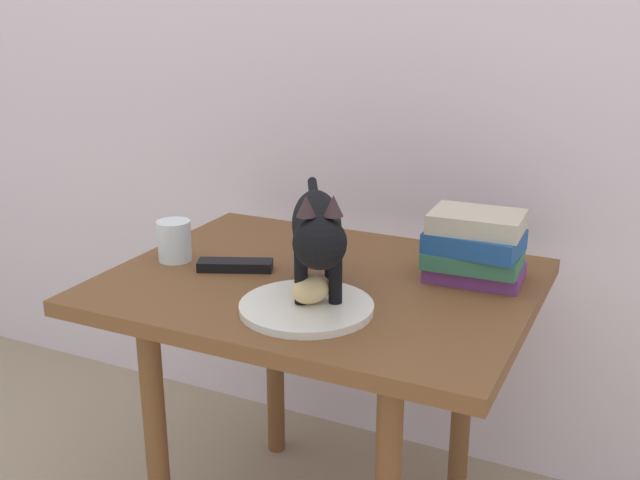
% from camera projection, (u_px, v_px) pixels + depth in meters
% --- Properties ---
extents(back_panel, '(4.00, 0.04, 2.20)m').
position_uv_depth(back_panel, '(404.00, 6.00, 1.70)').
color(back_panel, silver).
rests_on(back_panel, ground).
extents(side_table, '(0.82, 0.64, 0.60)m').
position_uv_depth(side_table, '(320.00, 316.00, 1.51)').
color(side_table, brown).
rests_on(side_table, ground).
extents(plate, '(0.24, 0.24, 0.01)m').
position_uv_depth(plate, '(306.00, 307.00, 1.34)').
color(plate, silver).
rests_on(plate, side_table).
extents(bread_roll, '(0.08, 0.09, 0.05)m').
position_uv_depth(bread_roll, '(311.00, 289.00, 1.33)').
color(bread_roll, '#E0BC7A').
rests_on(bread_roll, plate).
extents(cat, '(0.26, 0.43, 0.23)m').
position_uv_depth(cat, '(317.00, 229.00, 1.35)').
color(cat, black).
rests_on(cat, side_table).
extents(book_stack, '(0.19, 0.14, 0.14)m').
position_uv_depth(book_stack, '(475.00, 247.00, 1.46)').
color(book_stack, '#72337A').
rests_on(book_stack, side_table).
extents(candle_jar, '(0.07, 0.07, 0.08)m').
position_uv_depth(candle_jar, '(175.00, 243.00, 1.58)').
color(candle_jar, silver).
rests_on(candle_jar, side_table).
extents(tv_remote, '(0.16, 0.10, 0.02)m').
position_uv_depth(tv_remote, '(235.00, 265.00, 1.53)').
color(tv_remote, black).
rests_on(tv_remote, side_table).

